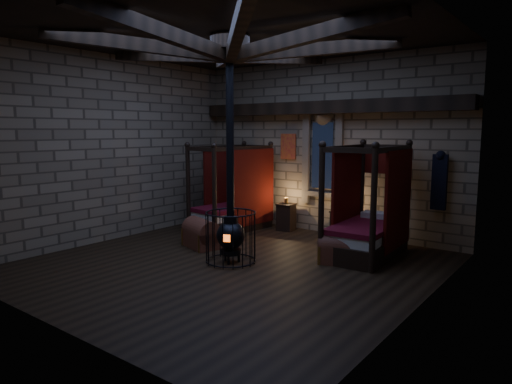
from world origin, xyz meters
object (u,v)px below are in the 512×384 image
Objects in this scene: bed_left at (233,209)px; trunk_right at (341,250)px; bed_right at (367,228)px; trunk_left at (201,234)px; stove at (231,231)px.

trunk_right is at bearing -10.53° from bed_left.
bed_right reaches higher than trunk_right.
bed_right is at bearing 3.02° from bed_left.
bed_right reaches higher than trunk_left.
bed_right is at bearing 63.76° from trunk_right.
bed_left is 2.96m from stove.
bed_right is (3.71, -0.21, 0.02)m from bed_left.
bed_left is 2.32× the size of trunk_right.
trunk_left is 1.39m from stove.
stove is (-1.85, -2.08, 0.06)m from bed_right.
stove reaches higher than trunk_right.
trunk_left is at bearing -65.03° from bed_left.
stove reaches higher than bed_left.
bed_left is at bearing 105.85° from stove.
trunk_right is (3.58, -1.08, -0.26)m from bed_left.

